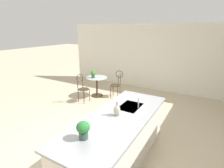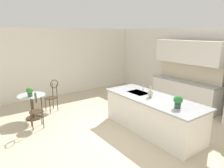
# 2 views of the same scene
# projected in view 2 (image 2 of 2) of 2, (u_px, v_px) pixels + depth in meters

# --- Properties ---
(ground_plane) EXTENTS (40.00, 40.00, 0.00)m
(ground_plane) POSITION_uv_depth(u_px,v_px,m) (119.00, 135.00, 5.26)
(ground_plane) COLOR beige
(wall_back) EXTENTS (9.00, 0.12, 2.70)m
(wall_back) POSITION_uv_depth(u_px,v_px,m) (205.00, 68.00, 7.00)
(wall_back) COLOR silver
(wall_back) RESTS_ON ground
(wall_left_window) EXTENTS (0.12, 7.80, 2.70)m
(wall_left_window) POSITION_uv_depth(u_px,v_px,m) (55.00, 63.00, 8.28)
(wall_left_window) COLOR silver
(wall_left_window) RESTS_ON ground
(kitchen_island) EXTENTS (2.80, 1.06, 0.92)m
(kitchen_island) POSITION_uv_depth(u_px,v_px,m) (152.00, 114.00, 5.39)
(kitchen_island) COLOR white
(kitchen_island) RESTS_ON ground
(back_counter_run) EXTENTS (2.44, 0.64, 1.52)m
(back_counter_run) POSITION_uv_depth(u_px,v_px,m) (184.00, 92.00, 7.27)
(back_counter_run) COLOR white
(back_counter_run) RESTS_ON ground
(upper_cabinet_run) EXTENTS (2.40, 0.36, 0.76)m
(upper_cabinet_run) POSITION_uv_depth(u_px,v_px,m) (187.00, 52.00, 6.91)
(upper_cabinet_run) COLOR white
(upper_cabinet_run) RESTS_ON back_counter_run
(bistro_table) EXTENTS (0.80, 0.80, 0.74)m
(bistro_table) POSITION_uv_depth(u_px,v_px,m) (32.00, 104.00, 6.15)
(bistro_table) COLOR #3D2D1E
(bistro_table) RESTS_ON ground
(chair_near_window) EXTENTS (0.50, 0.43, 1.04)m
(chair_near_window) POSITION_uv_depth(u_px,v_px,m) (36.00, 108.00, 5.48)
(chair_near_window) COLOR #3D2D1E
(chair_near_window) RESTS_ON ground
(chair_by_island) EXTENTS (0.44, 0.51, 1.04)m
(chair_by_island) POSITION_uv_depth(u_px,v_px,m) (52.00, 94.00, 6.74)
(chair_by_island) COLOR #3D2D1E
(chair_by_island) RESTS_ON ground
(sink_faucet) EXTENTS (0.02, 0.02, 0.22)m
(sink_faucet) POSITION_uv_depth(u_px,v_px,m) (143.00, 88.00, 5.78)
(sink_faucet) COLOR #B2B5BA
(sink_faucet) RESTS_ON kitchen_island
(potted_plant_on_table) EXTENTS (0.19, 0.19, 0.27)m
(potted_plant_on_table) POSITION_uv_depth(u_px,v_px,m) (30.00, 91.00, 5.91)
(potted_plant_on_table) COLOR #385147
(potted_plant_on_table) RESTS_ON bistro_table
(potted_plant_counter_far) EXTENTS (0.20, 0.20, 0.28)m
(potted_plant_counter_far) POSITION_uv_depth(u_px,v_px,m) (178.00, 101.00, 4.50)
(potted_plant_counter_far) COLOR #385147
(potted_plant_counter_far) RESTS_ON kitchen_island
(vase_on_counter) EXTENTS (0.13, 0.13, 0.29)m
(vase_on_counter) POSITION_uv_depth(u_px,v_px,m) (150.00, 93.00, 5.26)
(vase_on_counter) COLOR #BCB29E
(vase_on_counter) RESTS_ON kitchen_island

